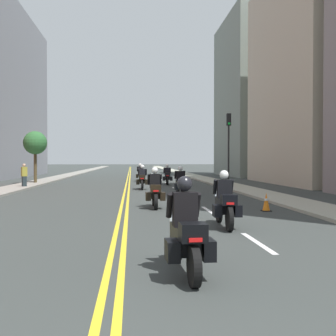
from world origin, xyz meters
TOP-DOWN VIEW (x-y plane):
  - ground_plane at (0.00, 48.00)m, footprint 264.00×264.00m
  - sidewalk_left at (-7.39, 48.00)m, footprint 2.04×144.00m
  - sidewalk_right at (7.39, 48.00)m, footprint 2.04×144.00m
  - centreline_yellow_inner at (-0.12, 48.00)m, footprint 0.12×132.00m
  - centreline_yellow_outer at (0.12, 48.00)m, footprint 0.12×132.00m
  - lane_dashes_white at (3.18, 29.00)m, footprint 0.14×56.40m
  - building_right_1 at (14.93, 30.34)m, footprint 6.84×14.18m
  - building_right_2 at (14.58, 46.86)m, footprint 6.15×13.39m
  - motorcycle_0 at (1.19, 5.58)m, footprint 0.78×2.26m
  - motorcycle_1 at (2.91, 10.15)m, footprint 0.78×2.27m
  - motorcycle_2 at (1.22, 14.97)m, footprint 0.76×2.13m
  - motorcycle_3 at (2.91, 20.44)m, footprint 0.78×2.25m
  - motorcycle_4 at (1.00, 25.23)m, footprint 0.78×2.22m
  - motorcycle_5 at (3.04, 30.04)m, footprint 0.78×2.18m
  - motorcycle_6 at (1.07, 35.30)m, footprint 0.76×2.08m
  - traffic_cone_0 at (5.30, 13.60)m, footprint 0.34×0.34m
  - traffic_light_near at (6.77, 25.55)m, footprint 0.28×0.38m
  - pedestrian_1 at (-6.95, 27.14)m, footprint 0.42×0.39m
  - street_tree_0 at (-7.31, 31.88)m, footprint 1.85×1.85m

SIDE VIEW (x-z plane):
  - ground_plane at x=0.00m, z-range 0.00..0.00m
  - centreline_yellow_inner at x=-0.12m, z-range 0.00..0.01m
  - centreline_yellow_outer at x=0.12m, z-range 0.00..0.01m
  - lane_dashes_white at x=3.18m, z-range 0.00..0.01m
  - sidewalk_left at x=-7.39m, z-range 0.00..0.12m
  - sidewalk_right at x=7.39m, z-range 0.00..0.12m
  - traffic_cone_0 at x=5.30m, z-range 0.00..0.68m
  - motorcycle_5 at x=3.04m, z-range -0.15..1.44m
  - motorcycle_2 at x=1.22m, z-range -0.16..1.47m
  - motorcycle_3 at x=2.91m, z-range -0.14..1.45m
  - motorcycle_0 at x=1.19m, z-range -0.16..1.47m
  - motorcycle_6 at x=1.07m, z-range -0.14..1.46m
  - motorcycle_4 at x=1.00m, z-range -0.14..1.46m
  - motorcycle_1 at x=2.91m, z-range -0.14..1.47m
  - pedestrian_1 at x=-6.95m, z-range 0.03..1.69m
  - street_tree_0 at x=-7.31m, z-range 1.13..5.33m
  - traffic_light_near at x=6.77m, z-range 0.92..5.93m
  - building_right_1 at x=14.93m, z-range 0.00..17.09m
  - building_right_2 at x=14.58m, z-range 0.00..18.90m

